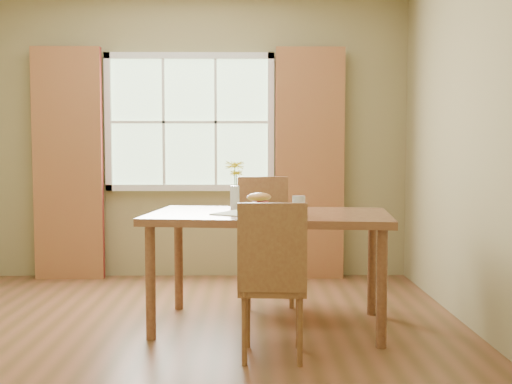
{
  "coord_description": "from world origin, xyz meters",
  "views": [
    {
      "loc": [
        0.57,
        -3.92,
        1.23
      ],
      "look_at": [
        0.62,
        0.14,
        0.95
      ],
      "focal_mm": 42.0,
      "sensor_mm": 36.0,
      "label": 1
    }
  ],
  "objects": [
    {
      "name": "croissant_sandwich",
      "position": [
        0.64,
        0.09,
        0.88
      ],
      "size": [
        0.2,
        0.16,
        0.13
      ],
      "rotation": [
        0.0,
        0.0,
        0.27
      ],
      "color": "#EBAD50",
      "rests_on": "plate"
    },
    {
      "name": "placemat",
      "position": [
        0.58,
        0.09,
        0.8
      ],
      "size": [
        0.55,
        0.51,
        0.01
      ],
      "primitive_type": "cube",
      "rotation": [
        0.0,
        0.0,
        -0.52
      ],
      "color": "beige",
      "rests_on": "dining_table"
    },
    {
      "name": "water_glass",
      "position": [
        0.9,
        0.04,
        0.86
      ],
      "size": [
        0.09,
        0.09,
        0.13
      ],
      "color": "silver",
      "rests_on": "dining_table"
    },
    {
      "name": "plate",
      "position": [
        0.63,
        0.07,
        0.81
      ],
      "size": [
        0.3,
        0.3,
        0.01
      ],
      "primitive_type": "cube",
      "rotation": [
        0.0,
        0.0,
        0.27
      ],
      "color": "#6BCA32",
      "rests_on": "placemat"
    },
    {
      "name": "chair_far",
      "position": [
        0.7,
        0.9,
        0.56
      ],
      "size": [
        0.47,
        0.47,
        1.01
      ],
      "rotation": [
        0.0,
        0.0,
        0.14
      ],
      "color": "brown",
      "rests_on": "room"
    },
    {
      "name": "chair_near",
      "position": [
        0.71,
        -0.51,
        0.51
      ],
      "size": [
        0.41,
        0.41,
        0.94
      ],
      "rotation": [
        0.0,
        0.0,
        -0.05
      ],
      "color": "brown",
      "rests_on": "room"
    },
    {
      "name": "window",
      "position": [
        0.0,
        1.87,
        1.5
      ],
      "size": [
        1.62,
        0.06,
        1.32
      ],
      "color": "#BAE1AA",
      "rests_on": "room"
    },
    {
      "name": "curtain_right",
      "position": [
        1.15,
        1.78,
        1.1
      ],
      "size": [
        0.65,
        0.08,
        2.2
      ],
      "primitive_type": "cube",
      "color": "maroon",
      "rests_on": "room"
    },
    {
      "name": "flower_vase",
      "position": [
        0.47,
        0.46,
        1.01
      ],
      "size": [
        0.14,
        0.14,
        0.35
      ],
      "color": "silver",
      "rests_on": "dining_table"
    },
    {
      "name": "dining_table",
      "position": [
        0.71,
        0.19,
        0.72
      ],
      "size": [
        1.74,
        1.12,
        0.8
      ],
      "rotation": [
        0.0,
        0.0,
        -0.12
      ],
      "color": "brown",
      "rests_on": "room"
    },
    {
      "name": "curtain_left",
      "position": [
        -1.15,
        1.78,
        1.1
      ],
      "size": [
        0.65,
        0.08,
        2.2
      ],
      "primitive_type": "cube",
      "color": "maroon",
      "rests_on": "room"
    },
    {
      "name": "room",
      "position": [
        0.0,
        0.0,
        1.35
      ],
      "size": [
        4.24,
        3.84,
        2.74
      ],
      "color": "brown",
      "rests_on": "ground"
    }
  ]
}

